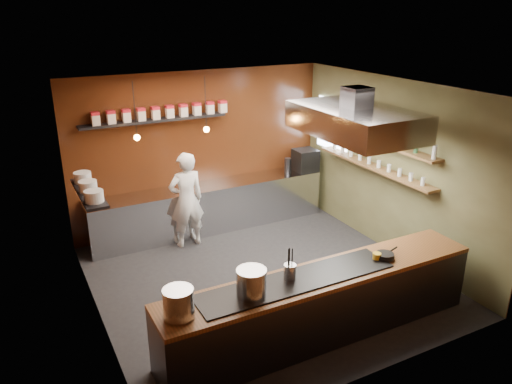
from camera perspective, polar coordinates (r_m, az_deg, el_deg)
floor at (r=8.06m, az=0.84°, el=-9.95°), size 5.00×5.00×0.00m
back_wall at (r=9.57m, az=-6.27°, el=4.74°), size 5.00×0.00×5.00m
left_wall at (r=6.68m, az=-18.37°, el=-3.39°), size 0.00×5.00×5.00m
right_wall at (r=8.82m, az=15.35°, el=2.73°), size 0.00×5.00×5.00m
ceiling at (r=7.03m, az=0.96°, el=11.63°), size 5.00×5.00×0.00m
window_pane at (r=9.94m, az=8.76°, el=7.60°), size 0.00×1.00×1.00m
prep_counter at (r=9.62m, az=-5.30°, el=-1.75°), size 4.60×0.65×0.90m
pass_counter at (r=6.66m, az=7.54°, el=-12.63°), size 4.40×0.72×0.94m
tin_shelf at (r=9.00m, az=-11.49°, el=8.03°), size 2.60×0.26×0.04m
plate_shelf at (r=7.60m, az=-18.57°, el=-0.08°), size 0.30×1.40×0.04m
bottle_shelf_upper at (r=8.81m, az=13.53°, el=5.73°), size 0.26×2.80×0.04m
bottle_shelf_lower at (r=8.94m, az=13.28°, el=2.82°), size 0.26×2.80×0.04m
extractor_hood at (r=7.50m, az=11.28°, el=7.97°), size 1.20×2.00×0.72m
pendant_left at (r=8.26m, az=-13.47°, el=6.42°), size 0.10×0.10×0.95m
pendant_right at (r=8.62m, az=-5.70°, el=7.46°), size 0.10×0.10×0.95m
storage_tins at (r=9.01m, az=-10.63°, el=8.96°), size 2.43×0.13×0.22m
plate_stacks at (r=7.57m, az=-18.66°, el=0.63°), size 0.26×1.16×0.16m
bottles at (r=8.78m, az=13.61°, el=6.61°), size 0.06×2.66×0.24m
wine_glasses at (r=8.91m, az=13.33°, el=3.34°), size 0.07×2.37×0.13m
stockpot_large at (r=5.53m, az=-8.85°, el=-12.41°), size 0.37×0.37×0.33m
stockpot_small at (r=5.82m, az=-0.52°, el=-10.31°), size 0.41×0.41×0.33m
utensil_crock at (r=6.18m, az=3.90°, el=-9.09°), size 0.17×0.17×0.20m
frying_pan at (r=6.90m, az=14.54°, el=-7.03°), size 0.42×0.26×0.06m
butter_jar at (r=6.84m, az=13.64°, el=-7.19°), size 0.13×0.13×0.10m
espresso_machine at (r=10.26m, az=5.66°, el=3.64°), size 0.46×0.44×0.44m
chef at (r=8.88m, az=-7.95°, el=-0.92°), size 0.64×0.43×1.74m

